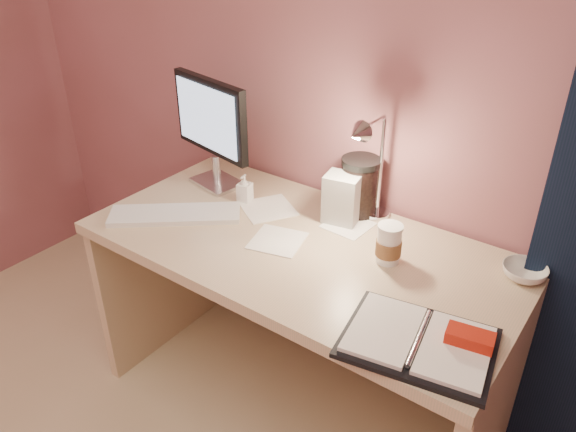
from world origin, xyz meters
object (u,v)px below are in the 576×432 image
Objects in this scene: coffee_cup at (389,245)px; keyboard at (175,214)px; bowl at (524,272)px; desk_lamp at (369,162)px; monitor at (213,123)px; product_box at (342,199)px; lotion_bottle at (245,188)px; dark_jar at (359,189)px; planner at (423,341)px; desk at (312,288)px.

keyboard is at bearing -165.20° from coffee_cup.
desk_lamp is at bearing -177.47° from bowl.
coffee_cup is at bearing 5.10° from monitor.
coffee_cup is 0.73× the size of product_box.
keyboard is 0.27m from lotion_bottle.
product_box is at bearing -101.72° from dark_jar.
planner is 2.37× the size of product_box.
keyboard is 0.69m from desk_lamp.
dark_jar is (-0.47, 0.49, 0.08)m from planner.
product_box is at bearing 76.43° from desk.
monitor reaches higher than lotion_bottle.
desk_lamp is at bearing 11.44° from lotion_bottle.
bowl is 1.24× the size of lotion_bottle.
desk is 7.60× the size of dark_jar.
dark_jar is (0.50, 0.40, 0.08)m from keyboard.
keyboard is at bearing 164.49° from planner.
desk is 3.43× the size of planner.
planner is at bearing -46.53° from dark_jar.
coffee_cup reaches higher than bowl.
monitor is 3.28× the size of coffee_cup.
coffee_cup is (0.78, -0.09, -0.19)m from monitor.
monitor is 0.27m from lotion_bottle.
desk is 0.70m from monitor.
desk_lamp reaches higher than planner.
bowl is (0.64, 0.16, 0.25)m from desk.
desk_lamp is at bearing 15.71° from monitor.
desk is at bearing 141.23° from planner.
desk_lamp is at bearing 123.72° from planner.
dark_jar is (0.55, 0.13, -0.16)m from monitor.
lotion_bottle is at bearing 175.96° from coffee_cup.
coffee_cup is at bearing -38.20° from product_box.
lotion_bottle is (0.12, 0.23, 0.04)m from keyboard.
monitor reaches higher than product_box.
dark_jar is at bearing 136.80° from coffee_cup.
dark_jar reaches higher than planner.
dark_jar is at bearing 24.06° from lotion_bottle.
coffee_cup is at bearing -4.04° from lotion_bottle.
monitor is at bearing 61.88° from keyboard.
lotion_bottle is 0.56× the size of dark_jar.
product_box is at bearing 129.85° from planner.
desk is 11.08× the size of coffee_cup.
lotion_bottle is 0.37m from product_box.
keyboard is at bearing -157.49° from product_box.
coffee_cup is (0.27, 0.00, 0.29)m from desk.
monitor is 2.40× the size of product_box.
desk_lamp is (-0.52, -0.02, 0.22)m from bowl.
bowl is (0.36, 0.16, -0.04)m from coffee_cup.
product_box is (0.54, 0.04, -0.16)m from monitor.
desk_lamp is (0.09, 0.01, 0.16)m from product_box.
product_box reaches higher than keyboard.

